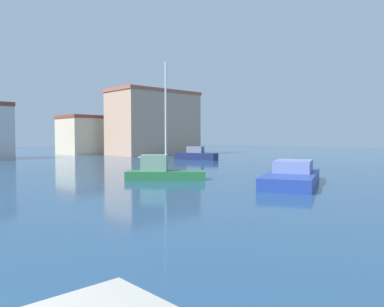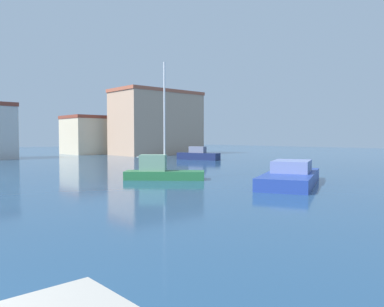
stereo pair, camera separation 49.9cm
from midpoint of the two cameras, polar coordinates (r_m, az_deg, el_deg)
water at (r=29.32m, az=-12.39°, el=-3.03°), size 160.00×160.00×0.00m
motorboat_blue_center_channel at (r=23.32m, az=15.28°, el=-3.26°), size 8.41×5.89×1.39m
motorboat_navy_inner_mooring at (r=46.02m, az=1.24°, el=-0.25°), size 2.90×5.54×1.63m
sailboat_green_distant_east at (r=24.99m, az=-4.13°, el=-2.55°), size 4.73×4.75×7.69m
waterfront_apartments at (r=63.85m, az=-14.75°, el=2.72°), size 8.01×7.08×6.17m
harbor_office at (r=59.86m, az=-5.06°, el=4.64°), size 13.79×7.41×9.98m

